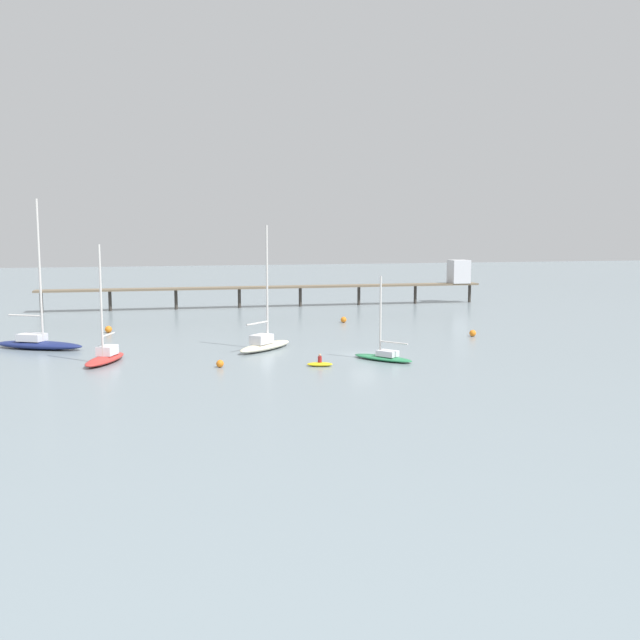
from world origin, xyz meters
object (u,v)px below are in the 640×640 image
(sailboat_red, at_px, (105,355))
(mooring_buoy_outer, at_px, (220,364))
(mooring_buoy_inner, at_px, (344,320))
(sailboat_cream, at_px, (265,343))
(dinghy_yellow, at_px, (320,364))
(pier, at_px, (340,282))
(sailboat_navy, at_px, (38,341))
(sailboat_green, at_px, (384,355))
(mooring_buoy_mid, at_px, (108,329))
(mooring_buoy_near, at_px, (473,333))

(sailboat_red, distance_m, mooring_buoy_outer, 11.21)
(mooring_buoy_inner, bearing_deg, sailboat_cream, -126.76)
(mooring_buoy_inner, bearing_deg, dinghy_yellow, -111.09)
(pier, xyz_separation_m, dinghy_yellow, (-17.57, -51.55, -3.69))
(sailboat_navy, distance_m, dinghy_yellow, 30.81)
(dinghy_yellow, bearing_deg, mooring_buoy_inner, 68.91)
(sailboat_cream, xyz_separation_m, sailboat_green, (9.70, -8.91, -0.26))
(sailboat_cream, bearing_deg, dinghy_yellow, -72.86)
(sailboat_navy, distance_m, sailboat_cream, 23.59)
(pier, distance_m, mooring_buoy_outer, 56.45)
(sailboat_red, height_order, sailboat_green, sailboat_red)
(sailboat_green, xyz_separation_m, dinghy_yellow, (-6.59, -1.20, -0.28))
(sailboat_cream, bearing_deg, sailboat_red, -168.39)
(pier, distance_m, sailboat_green, 51.65)
(dinghy_yellow, relative_size, mooring_buoy_mid, 3.01)
(sailboat_cream, height_order, mooring_buoy_outer, sailboat_cream)
(pier, relative_size, mooring_buoy_outer, 105.43)
(mooring_buoy_mid, xyz_separation_m, mooring_buoy_inner, (30.27, 1.89, -0.02))
(sailboat_cream, bearing_deg, mooring_buoy_inner, 53.24)
(mooring_buoy_mid, xyz_separation_m, mooring_buoy_outer, (10.09, -25.89, -0.08))
(sailboat_green, xyz_separation_m, mooring_buoy_near, (15.47, 12.03, -0.12))
(pier, relative_size, sailboat_green, 9.05)
(mooring_buoy_mid, distance_m, mooring_buoy_near, 43.40)
(dinghy_yellow, relative_size, mooring_buoy_near, 3.26)
(pier, distance_m, mooring_buoy_near, 38.75)
(sailboat_cream, xyz_separation_m, mooring_buoy_outer, (-5.67, -8.35, -0.42))
(sailboat_red, relative_size, mooring_buoy_near, 14.16)
(sailboat_red, height_order, sailboat_cream, sailboat_cream)
(mooring_buoy_near, xyz_separation_m, mooring_buoy_inner, (-10.66, 16.31, 0.01))
(mooring_buoy_inner, bearing_deg, sailboat_red, -143.08)
(mooring_buoy_inner, bearing_deg, sailboat_navy, -161.35)
(mooring_buoy_near, bearing_deg, sailboat_navy, 175.44)
(pier, height_order, sailboat_green, sailboat_green)
(sailboat_green, height_order, mooring_buoy_mid, sailboat_green)
(mooring_buoy_inner, xyz_separation_m, mooring_buoy_outer, (-20.18, -27.78, -0.06))
(sailboat_red, distance_m, mooring_buoy_near, 41.28)
(sailboat_navy, relative_size, mooring_buoy_outer, 22.56)
(pier, relative_size, mooring_buoy_inner, 90.78)
(sailboat_green, relative_size, mooring_buoy_mid, 9.49)
(sailboat_red, height_order, sailboat_navy, sailboat_navy)
(mooring_buoy_near, relative_size, mooring_buoy_inner, 0.97)
(sailboat_red, relative_size, sailboat_cream, 0.86)
(sailboat_navy, distance_m, mooring_buoy_mid, 12.61)
(sailboat_navy, height_order, mooring_buoy_outer, sailboat_navy)
(sailboat_navy, bearing_deg, sailboat_red, -55.61)
(pier, height_order, sailboat_cream, sailboat_cream)
(sailboat_cream, relative_size, mooring_buoy_outer, 18.68)
(sailboat_green, relative_size, mooring_buoy_outer, 11.64)
(mooring_buoy_mid, bearing_deg, dinghy_yellow, -55.67)
(mooring_buoy_inner, height_order, mooring_buoy_outer, mooring_buoy_inner)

